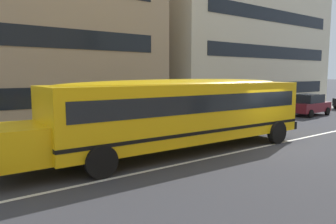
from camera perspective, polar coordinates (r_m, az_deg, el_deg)
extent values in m
plane|color=#38383D|center=(14.98, 16.96, -5.78)|extent=(400.00, 400.00, 0.00)
cube|color=gray|center=(20.34, -0.58, -2.23)|extent=(120.00, 3.00, 0.01)
cube|color=silver|center=(14.98, 16.96, -5.77)|extent=(110.00, 0.16, 0.01)
cube|color=yellow|center=(13.18, 3.21, 0.12)|extent=(11.41, 2.86, 2.27)
cube|color=yellow|center=(10.59, -25.68, -5.27)|extent=(1.70, 2.21, 1.14)
cube|color=black|center=(17.45, 18.18, -1.74)|extent=(0.27, 2.58, 0.37)
cube|color=black|center=(13.14, 3.22, 1.89)|extent=(10.73, 2.88, 0.66)
cube|color=black|center=(13.28, 3.19, -2.76)|extent=(11.43, 2.89, 0.12)
ellipsoid|color=yellow|center=(13.10, 3.24, 5.05)|extent=(10.95, 2.64, 0.37)
cylinder|color=red|center=(12.67, -14.06, -0.86)|extent=(0.47, 0.47, 0.03)
cylinder|color=black|center=(10.10, -11.79, -8.61)|extent=(1.04, 0.31, 1.03)
cylinder|color=black|center=(12.45, -16.55, -5.84)|extent=(1.04, 0.31, 1.03)
cylinder|color=black|center=(15.58, 18.78, -3.44)|extent=(1.04, 0.31, 1.03)
cylinder|color=black|center=(17.19, 11.82, -2.30)|extent=(1.04, 0.31, 1.03)
cylinder|color=black|center=(33.59, 27.64, 1.04)|extent=(0.61, 0.20, 0.60)
cube|color=maroon|center=(27.20, 23.70, 0.83)|extent=(3.96, 1.85, 0.70)
cube|color=black|center=(27.02, 23.62, 2.22)|extent=(2.26, 1.64, 0.64)
cylinder|color=black|center=(28.77, 23.37, 0.43)|extent=(0.61, 0.20, 0.60)
cylinder|color=black|center=(28.03, 26.44, 0.13)|extent=(0.61, 0.20, 0.60)
cylinder|color=black|center=(26.51, 20.74, 0.06)|extent=(0.61, 0.20, 0.60)
cylinder|color=black|center=(25.70, 24.00, -0.28)|extent=(0.61, 0.20, 0.60)
cube|color=black|center=(18.19, -24.10, 2.20)|extent=(15.74, 0.04, 1.10)
cube|color=black|center=(18.26, -24.59, 12.26)|extent=(15.74, 0.04, 1.10)
cube|color=beige|center=(34.35, 10.62, 11.99)|extent=(19.51, 11.08, 12.80)
cube|color=black|center=(30.71, 18.09, 4.04)|extent=(16.38, 0.04, 1.10)
cube|color=black|center=(30.75, 18.31, 10.01)|extent=(16.38, 0.04, 1.10)
cube|color=black|center=(31.12, 18.54, 15.89)|extent=(16.38, 0.04, 1.10)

